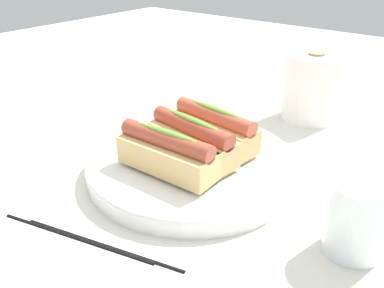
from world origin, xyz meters
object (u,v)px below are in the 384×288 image
at_px(hotdog_front, 167,153).
at_px(chopstick_far, 78,238).
at_px(serving_bowl, 192,164).
at_px(chopstick_near, 102,243).
at_px(water_glass, 357,221).
at_px(paper_towel_roll, 312,87).
at_px(hotdog_back, 192,139).
at_px(hotdog_side, 214,128).

height_order(hotdog_front, chopstick_far, hotdog_front).
bearing_deg(serving_bowl, chopstick_near, -84.24).
bearing_deg(serving_bowl, water_glass, -4.74).
distance_m(paper_towel_roll, chopstick_far, 0.53).
bearing_deg(serving_bowl, paper_towel_roll, 80.76).
bearing_deg(hotdog_front, serving_bowl, 88.28).
xyz_separation_m(serving_bowl, chopstick_far, (-0.01, -0.21, -0.01)).
distance_m(chopstick_near, chopstick_far, 0.03).
relative_size(hotdog_back, water_glass, 1.73).
relative_size(hotdog_back, chopstick_near, 0.71).
distance_m(water_glass, paper_towel_roll, 0.39).
xyz_separation_m(serving_bowl, hotdog_side, (0.00, 0.05, 0.04)).
bearing_deg(paper_towel_roll, chopstick_near, -93.48).
bearing_deg(chopstick_near, hotdog_side, 79.89).
xyz_separation_m(water_glass, chopstick_far, (-0.27, -0.19, -0.04)).
distance_m(hotdog_side, chopstick_far, 0.27).
height_order(paper_towel_roll, chopstick_far, paper_towel_roll).
relative_size(serving_bowl, hotdog_front, 2.13).
distance_m(paper_towel_roll, chopstick_near, 0.52).
relative_size(hotdog_side, chopstick_near, 0.70).
relative_size(hotdog_front, chopstick_far, 0.69).
bearing_deg(hotdog_front, chopstick_far, -93.08).
relative_size(paper_towel_roll, chopstick_far, 0.61).
xyz_separation_m(hotdog_front, chopstick_far, (-0.01, -0.16, -0.06)).
height_order(hotdog_back, paper_towel_roll, paper_towel_roll).
distance_m(serving_bowl, hotdog_front, 0.07).
xyz_separation_m(hotdog_back, water_glass, (0.26, -0.02, -0.02)).
bearing_deg(water_glass, chopstick_near, -142.98).
distance_m(hotdog_side, water_glass, 0.27).
bearing_deg(hotdog_back, hotdog_front, -91.72).
distance_m(serving_bowl, chopstick_near, 0.20).
bearing_deg(paper_towel_roll, water_glass, -58.72).
height_order(water_glass, chopstick_near, water_glass).
bearing_deg(water_glass, hotdog_front, -172.49).
relative_size(paper_towel_roll, chopstick_near, 0.61).
xyz_separation_m(water_glass, paper_towel_roll, (-0.20, 0.34, 0.02)).
height_order(hotdog_back, chopstick_near, hotdog_back).
bearing_deg(hotdog_front, chopstick_near, -81.41).
height_order(serving_bowl, chopstick_far, serving_bowl).
relative_size(serving_bowl, hotdog_back, 2.07).
xyz_separation_m(chopstick_near, chopstick_far, (-0.03, -0.01, 0.00)).
relative_size(hotdog_front, paper_towel_roll, 1.13).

